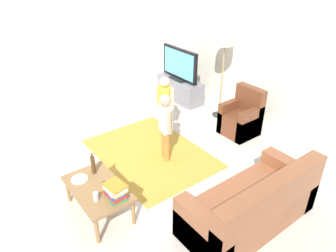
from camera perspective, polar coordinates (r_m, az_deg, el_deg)
The scene contains 17 objects.
ground at distance 5.08m, azimuth -5.47°, elevation -8.42°, with size 7.80×7.80×0.00m, color beige.
wall_back at distance 6.36m, azimuth 17.95°, elevation 11.96°, with size 6.00×0.12×2.70m, color silver.
wall_left at distance 7.01m, azimuth -19.56°, elevation 13.25°, with size 0.12×6.00×2.70m, color silver.
area_rug at distance 5.52m, azimuth -3.17°, elevation -4.85°, with size 2.20×1.60×0.01m, color #B28C33.
tv_stand at distance 7.39m, azimuth 2.16°, elevation 6.59°, with size 1.20×0.44×0.50m.
tv at distance 7.17m, azimuth 2.11°, elevation 11.01°, with size 1.10×0.28×0.71m.
couch at distance 4.20m, azimuth 15.23°, elevation -13.99°, with size 0.80×1.80×0.86m.
armchair at distance 6.12m, azimuth 13.19°, elevation 1.27°, with size 0.60×0.60×0.90m.
floor_lamp at distance 6.29m, azimuth 10.26°, elevation 14.56°, with size 0.36×0.36×1.78m.
child_near_tv at distance 5.79m, azimuth -0.59°, elevation 4.62°, with size 0.36×0.22×1.13m.
child_center at distance 5.01m, azimuth -0.49°, elevation 0.76°, with size 0.38×0.20×1.17m.
coffee_table at distance 4.27m, azimuth -12.53°, elevation -11.18°, with size 1.00×0.60×0.42m.
book_stack at distance 3.98m, azimuth -9.44°, elevation -11.47°, with size 0.30×0.24×0.20m.
bottle at distance 4.41m, azimuth -13.33°, elevation -6.78°, with size 0.06×0.06×0.32m.
tv_remote at distance 4.24m, azimuth -10.84°, elevation -10.36°, with size 0.17×0.05×0.02m, color black.
soda_can at distance 4.01m, azimuth -12.86°, elevation -12.30°, with size 0.07×0.07×0.12m, color silver.
plate at distance 4.41m, azimuth -15.63°, elevation -9.19°, with size 0.22×0.22×0.02m.
Camera 1 is at (3.48, -2.02, 3.10)m, focal length 33.86 mm.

